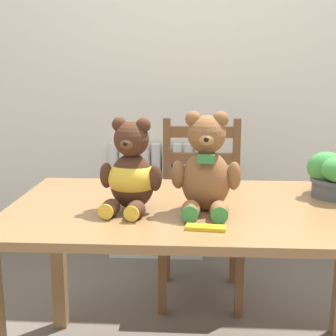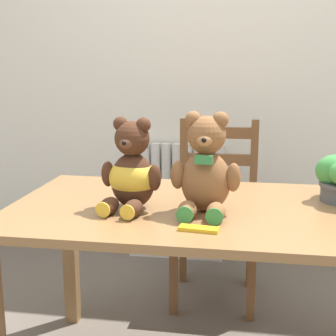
% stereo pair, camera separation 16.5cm
% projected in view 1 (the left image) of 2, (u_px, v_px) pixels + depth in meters
% --- Properties ---
extents(wall_back, '(8.00, 0.04, 2.60)m').
position_uv_depth(wall_back, '(199.00, 55.00, 2.88)').
color(wall_back, silver).
rests_on(wall_back, ground_plane).
extents(radiator, '(0.61, 0.10, 0.75)m').
position_uv_depth(radiator, '(156.00, 206.00, 3.03)').
color(radiator, silver).
rests_on(radiator, ground_plane).
extents(dining_table, '(1.41, 0.81, 0.72)m').
position_uv_depth(dining_table, '(200.00, 230.00, 1.75)').
color(dining_table, olive).
rests_on(dining_table, ground_plane).
extents(wooden_chair_behind, '(0.42, 0.42, 0.95)m').
position_uv_depth(wooden_chair_behind, '(201.00, 211.00, 2.50)').
color(wooden_chair_behind, brown).
rests_on(wooden_chair_behind, ground_plane).
extents(teddy_bear_left, '(0.23, 0.26, 0.33)m').
position_uv_depth(teddy_bear_left, '(131.00, 173.00, 1.66)').
color(teddy_bear_left, '#472819').
rests_on(teddy_bear_left, dining_table).
extents(teddy_bear_right, '(0.25, 0.25, 0.35)m').
position_uv_depth(teddy_bear_right, '(206.00, 169.00, 1.64)').
color(teddy_bear_right, brown).
rests_on(teddy_bear_right, dining_table).
extents(potted_plant, '(0.21, 0.26, 0.18)m').
position_uv_depth(potted_plant, '(335.00, 173.00, 1.83)').
color(potted_plant, '#4C5156').
rests_on(potted_plant, dining_table).
extents(chocolate_bar, '(0.13, 0.06, 0.01)m').
position_uv_depth(chocolate_bar, '(206.00, 228.00, 1.47)').
color(chocolate_bar, gold).
rests_on(chocolate_bar, dining_table).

